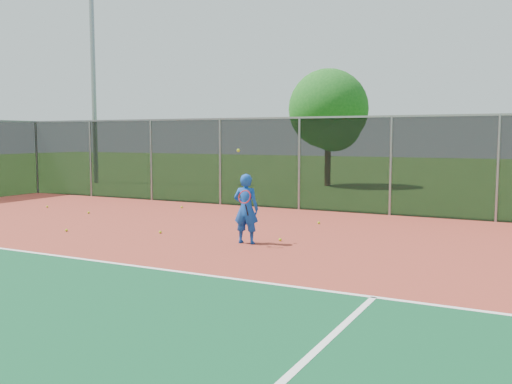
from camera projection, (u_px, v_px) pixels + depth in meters
ground at (140, 341)px, 6.77m from camera, size 120.00×120.00×0.00m
court_apron at (225, 298)px, 8.54m from camera, size 30.00×20.00×0.02m
fence_back at (391, 165)px, 17.24m from camera, size 30.00×0.06×3.03m
tennis_player at (246, 209)px, 12.76m from camera, size 0.62×0.64×2.12m
practice_ball_0 at (89, 213)px, 17.71m from camera, size 0.07×0.07×0.07m
practice_ball_1 at (280, 240)px, 13.09m from camera, size 0.07×0.07×0.07m
practice_ball_2 at (66, 230)px, 14.39m from camera, size 0.07×0.07×0.07m
practice_ball_4 at (182, 207)px, 19.06m from camera, size 0.07×0.07×0.07m
practice_ball_5 at (319, 223)px, 15.64m from camera, size 0.07×0.07×0.07m
practice_ball_7 at (47, 207)px, 19.18m from camera, size 0.07×0.07×0.07m
practice_ball_8 at (160, 232)px, 14.11m from camera, size 0.07×0.07×0.07m
floodlight_nw at (92, 40)px, 28.89m from camera, size 0.90×0.40×13.01m
tree_back_left at (330, 113)px, 27.34m from camera, size 3.85×3.85×5.65m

